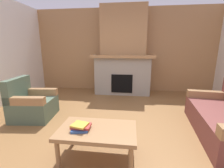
# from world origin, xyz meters

# --- Properties ---
(ground) EXTENTS (9.00, 9.00, 0.00)m
(ground) POSITION_xyz_m (0.00, 0.00, 0.00)
(ground) COLOR brown
(wall_back_wood_panel) EXTENTS (6.00, 0.12, 2.70)m
(wall_back_wood_panel) POSITION_xyz_m (0.00, 3.00, 1.35)
(wall_back_wood_panel) COLOR #A87A4C
(wall_back_wood_panel) RESTS_ON ground
(fireplace) EXTENTS (1.90, 0.82, 2.70)m
(fireplace) POSITION_xyz_m (0.00, 2.62, 1.16)
(fireplace) COLOR gray
(fireplace) RESTS_ON ground
(armchair) EXTENTS (0.83, 0.83, 0.85)m
(armchair) POSITION_xyz_m (-1.78, 0.48, 0.29)
(armchair) COLOR #4C604C
(armchair) RESTS_ON ground
(coffee_table) EXTENTS (1.00, 0.60, 0.43)m
(coffee_table) POSITION_xyz_m (-0.14, -0.57, 0.38)
(coffee_table) COLOR #997047
(coffee_table) RESTS_ON ground
(book_stack_near_edge) EXTENTS (0.25, 0.22, 0.08)m
(book_stack_near_edge) POSITION_xyz_m (-0.35, -0.62, 0.47)
(book_stack_near_edge) COLOR #335699
(book_stack_near_edge) RESTS_ON coffee_table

